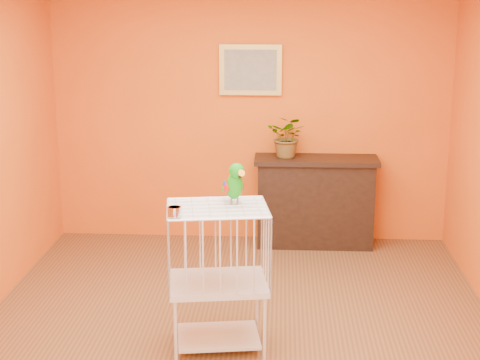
{
  "coord_description": "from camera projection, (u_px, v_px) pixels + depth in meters",
  "views": [
    {
      "loc": [
        0.32,
        -5.1,
        2.48
      ],
      "look_at": [
        0.03,
        -0.16,
        1.22
      ],
      "focal_mm": 55.0,
      "sensor_mm": 36.0,
      "label": 1
    }
  ],
  "objects": [
    {
      "name": "feed_cup",
      "position": [
        174.0,
        212.0,
        4.83
      ],
      "size": [
        0.09,
        0.09,
        0.07
      ],
      "primitive_type": "cylinder",
      "color": "silver",
      "rests_on": "birdcage"
    },
    {
      "name": "console_cabinet",
      "position": [
        315.0,
        202.0,
        7.38
      ],
      "size": [
        1.22,
        0.44,
        0.91
      ],
      "color": "black",
      "rests_on": "ground"
    },
    {
      "name": "framed_picture",
      "position": [
        250.0,
        70.0,
        7.28
      ],
      "size": [
        0.62,
        0.04,
        0.5
      ],
      "color": "gold",
      "rests_on": "room_shell"
    },
    {
      "name": "potted_plant",
      "position": [
        288.0,
        141.0,
        7.26
      ],
      "size": [
        0.5,
        0.52,
        0.33
      ],
      "primitive_type": "imported",
      "rotation": [
        0.0,
        0.0,
        -0.37
      ],
      "color": "#26722D",
      "rests_on": "console_cabinet"
    },
    {
      "name": "room_shell",
      "position": [
        237.0,
        125.0,
        5.17
      ],
      "size": [
        4.5,
        4.5,
        4.5
      ],
      "color": "orange",
      "rests_on": "ground"
    },
    {
      "name": "birdcage",
      "position": [
        218.0,
        276.0,
        5.18
      ],
      "size": [
        0.75,
        0.62,
        1.05
      ],
      "rotation": [
        0.0,
        0.0,
        0.15
      ],
      "color": "beige",
      "rests_on": "ground"
    },
    {
      "name": "ground",
      "position": [
        237.0,
        331.0,
        5.56
      ],
      "size": [
        4.5,
        4.5,
        0.0
      ],
      "primitive_type": "plane",
      "color": "brown",
      "rests_on": "ground"
    },
    {
      "name": "parrot",
      "position": [
        235.0,
        183.0,
        5.1
      ],
      "size": [
        0.2,
        0.26,
        0.3
      ],
      "rotation": [
        0.0,
        0.0,
        0.53
      ],
      "color": "#59544C",
      "rests_on": "birdcage"
    }
  ]
}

